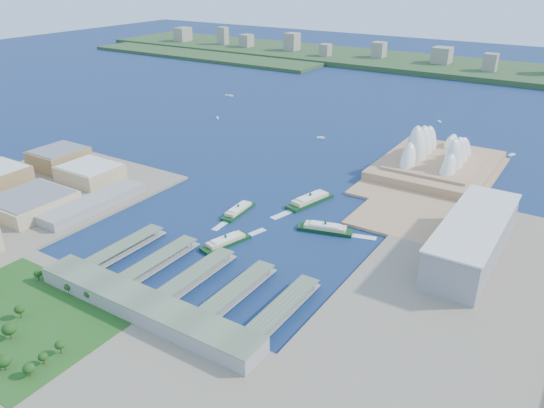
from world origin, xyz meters
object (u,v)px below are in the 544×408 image
Objects in this scene: opera_house at (440,147)px; ferry_d at (325,227)px; toaster_building at (473,239)px; ferry_c at (226,240)px; ferry_a at (238,209)px; ferry_b at (310,198)px.

opera_house is 226.73m from ferry_d.
toaster_building is 219.70m from ferry_c.
ferry_c is at bearing -154.43° from toaster_building.
ferry_d is at bearing 2.82° from ferry_a.
ferry_a is (-227.98, -32.96, -15.85)m from toaster_building.
toaster_building reaches higher than ferry_d.
ferry_a is 80.63m from ferry_b.
toaster_building is at bearing -138.24° from ferry_c.
opera_house is 3.34× the size of ferry_d.
ferry_b is 1.20× the size of ferry_c.
ferry_d is at bearing -100.79° from opera_house.
ferry_d reaches higher than ferry_c.
ferry_a is 68.68m from ferry_c.
ferry_c is at bearing 123.38° from ferry_d.
opera_house is 1.16× the size of toaster_building.
ferry_b is (-176.78, 29.31, -14.70)m from toaster_building.
ferry_d is (-132.13, -21.15, -15.40)m from toaster_building.
toaster_building reaches higher than ferry_a.
ferry_a is at bearing 82.15° from ferry_d.
toaster_building is at bearing 4.03° from ferry_a.
ferry_a is 0.97× the size of ferry_c.
toaster_building is 179.79m from ferry_b.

